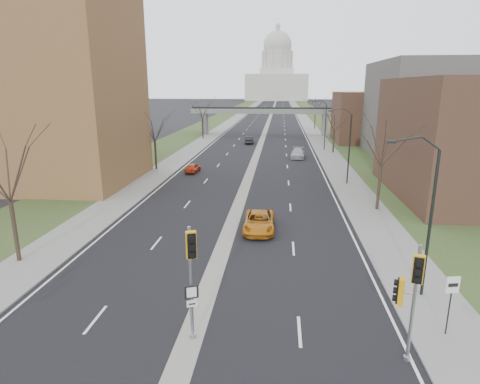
% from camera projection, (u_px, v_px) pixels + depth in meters
% --- Properties ---
extents(ground, '(700.00, 700.00, 0.00)m').
position_uv_depth(ground, '(185.00, 352.00, 17.41)').
color(ground, black).
rests_on(ground, ground).
extents(road_surface, '(20.00, 600.00, 0.01)m').
position_uv_depth(road_surface, '(271.00, 115.00, 161.67)').
color(road_surface, black).
rests_on(road_surface, ground).
extents(median_strip, '(1.20, 600.00, 0.02)m').
position_uv_depth(median_strip, '(271.00, 115.00, 161.67)').
color(median_strip, gray).
rests_on(median_strip, ground).
extents(sidewalk_right, '(4.00, 600.00, 0.12)m').
position_uv_depth(sidewalk_right, '(301.00, 115.00, 160.50)').
color(sidewalk_right, gray).
rests_on(sidewalk_right, ground).
extents(sidewalk_left, '(4.00, 600.00, 0.12)m').
position_uv_depth(sidewalk_left, '(242.00, 114.00, 162.81)').
color(sidewalk_left, gray).
rests_on(sidewalk_left, ground).
extents(grass_verge_right, '(8.00, 600.00, 0.10)m').
position_uv_depth(grass_verge_right, '(316.00, 115.00, 159.93)').
color(grass_verge_right, '#2B3C1B').
rests_on(grass_verge_right, ground).
extents(grass_verge_left, '(8.00, 600.00, 0.10)m').
position_uv_depth(grass_verge_left, '(227.00, 114.00, 163.39)').
color(grass_verge_left, '#2B3C1B').
rests_on(grass_verge_left, ground).
extents(apartment_building, '(25.00, 16.00, 22.00)m').
position_uv_depth(apartment_building, '(20.00, 88.00, 45.94)').
color(apartment_building, brown).
rests_on(apartment_building, ground).
extents(commercial_block_near, '(16.00, 20.00, 12.00)m').
position_uv_depth(commercial_block_near, '(480.00, 139.00, 40.49)').
color(commercial_block_near, '#4C3423').
rests_on(commercial_block_near, ground).
extents(commercial_block_mid, '(18.00, 22.00, 15.00)m').
position_uv_depth(commercial_block_mid, '(435.00, 110.00, 62.80)').
color(commercial_block_mid, '#56544F').
rests_on(commercial_block_mid, ground).
extents(commercial_block_far, '(14.00, 14.00, 10.00)m').
position_uv_depth(commercial_block_far, '(370.00, 117.00, 81.33)').
color(commercial_block_far, '#4C3423').
rests_on(commercial_block_far, ground).
extents(pedestrian_bridge, '(34.00, 3.00, 6.45)m').
position_uv_depth(pedestrian_bridge, '(264.00, 114.00, 93.11)').
color(pedestrian_bridge, slate).
rests_on(pedestrian_bridge, ground).
extents(capitol, '(48.00, 42.00, 55.75)m').
position_uv_depth(capitol, '(277.00, 76.00, 320.41)').
color(capitol, '#BAB6AA').
rests_on(capitol, ground).
extents(streetlight_near, '(2.61, 0.20, 8.70)m').
position_uv_depth(streetlight_near, '(420.00, 172.00, 20.34)').
color(streetlight_near, black).
rests_on(streetlight_near, sidewalk_right).
extents(streetlight_mid, '(2.61, 0.20, 8.70)m').
position_uv_depth(streetlight_mid, '(344.00, 125.00, 45.34)').
color(streetlight_mid, black).
rests_on(streetlight_mid, sidewalk_right).
extents(streetlight_far, '(2.61, 0.20, 8.70)m').
position_uv_depth(streetlight_far, '(322.00, 111.00, 70.35)').
color(streetlight_far, black).
rests_on(streetlight_far, sidewalk_right).
extents(tree_left_a, '(7.20, 7.20, 9.40)m').
position_uv_depth(tree_left_a, '(5.00, 162.00, 24.65)').
color(tree_left_a, '#382B21').
rests_on(tree_left_a, sidewalk_left).
extents(tree_left_b, '(6.75, 6.75, 8.81)m').
position_uv_depth(tree_left_b, '(154.00, 124.00, 53.61)').
color(tree_left_b, '#382B21').
rests_on(tree_left_b, sidewalk_left).
extents(tree_left_c, '(7.65, 7.65, 9.99)m').
position_uv_depth(tree_left_c, '(202.00, 106.00, 86.10)').
color(tree_left_c, '#382B21').
rests_on(tree_left_c, sidewalk_left).
extents(tree_right_a, '(7.20, 7.20, 9.40)m').
position_uv_depth(tree_right_a, '(383.00, 139.00, 35.61)').
color(tree_right_a, '#382B21').
rests_on(tree_right_a, sidewalk_right).
extents(tree_right_b, '(6.30, 6.30, 8.22)m').
position_uv_depth(tree_right_b, '(335.00, 119.00, 67.56)').
color(tree_right_b, '#382B21').
rests_on(tree_right_b, sidewalk_right).
extents(tree_right_c, '(7.65, 7.65, 9.99)m').
position_uv_depth(tree_right_c, '(316.00, 102.00, 105.72)').
color(tree_right_c, '#382B21').
rests_on(tree_right_c, sidewalk_right).
extents(signal_pole_median, '(0.76, 0.90, 5.41)m').
position_uv_depth(signal_pole_median, '(191.00, 265.00, 17.15)').
color(signal_pole_median, gray).
rests_on(signal_pole_median, ground).
extents(signal_pole_right, '(0.87, 1.16, 5.22)m').
position_uv_depth(signal_pole_right, '(410.00, 288.00, 15.91)').
color(signal_pole_right, gray).
rests_on(signal_pole_right, ground).
extents(speed_limit_sign, '(0.62, 0.15, 2.91)m').
position_uv_depth(speed_limit_sign, '(451.00, 295.00, 17.98)').
color(speed_limit_sign, black).
rests_on(speed_limit_sign, sidewalk_right).
extents(car_left_near, '(1.70, 3.75, 1.25)m').
position_uv_depth(car_left_near, '(193.00, 168.00, 53.49)').
color(car_left_near, '#AA2C13').
rests_on(car_left_near, ground).
extents(car_left_far, '(1.70, 4.50, 1.46)m').
position_uv_depth(car_left_far, '(250.00, 140.00, 80.32)').
color(car_left_far, black).
rests_on(car_left_far, ground).
extents(car_right_near, '(2.51, 5.30, 1.46)m').
position_uv_depth(car_right_near, '(259.00, 222.00, 31.93)').
color(car_right_near, '#B46813').
rests_on(car_right_near, ground).
extents(car_right_mid, '(2.43, 5.27, 1.49)m').
position_uv_depth(car_right_mid, '(298.00, 153.00, 64.22)').
color(car_right_mid, '#9A9CA2').
rests_on(car_right_mid, ground).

